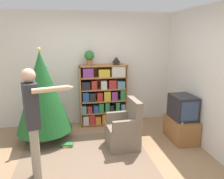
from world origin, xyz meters
The scene contains 14 objects.
ground_plane centered at (0.00, 0.00, 0.00)m, with size 14.00×14.00×0.00m, color #9E7A56.
wall_back centered at (0.00, 1.93, 1.30)m, with size 8.00×0.10×2.60m.
wall_right centered at (1.99, 0.00, 1.30)m, with size 0.10×8.00×2.60m.
area_rug centered at (-0.25, 0.17, 0.00)m, with size 2.23×2.05×0.01m.
bookshelf centered at (0.29, 1.70, 0.71)m, with size 1.09×0.31×1.42m.
tv_stand centered at (1.70, 0.59, 0.23)m, with size 0.44×0.71×0.46m.
television centered at (1.70, 0.59, 0.69)m, with size 0.42×0.54×0.47m.
game_remote centered at (1.57, 0.38, 0.47)m, with size 0.04×0.12×0.02m.
christmas_tree centered at (-0.99, 1.09, 1.00)m, with size 1.07×1.07×1.85m.
armchair centered at (0.51, 0.53, 0.32)m, with size 0.60×0.59×0.92m.
standing_person centered at (-0.97, -0.19, 0.97)m, with size 0.71×0.45×1.64m.
potted_plant centered at (-0.02, 1.71, 1.61)m, with size 0.22×0.22×0.33m.
table_lamp centered at (0.59, 1.71, 1.52)m, with size 0.20×0.20×0.18m.
book_pile_near_tree centered at (-0.56, 0.71, 0.03)m, with size 0.23×0.15×0.06m.
Camera 1 is at (-0.42, -3.17, 2.05)m, focal length 35.00 mm.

